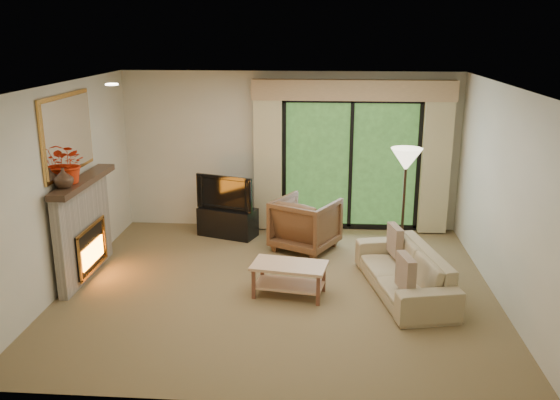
# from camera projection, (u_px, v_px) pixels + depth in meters

# --- Properties ---
(floor) EXTENTS (5.50, 5.50, 0.00)m
(floor) POSITION_uv_depth(u_px,v_px,m) (278.00, 287.00, 7.73)
(floor) COLOR brown
(floor) RESTS_ON ground
(ceiling) EXTENTS (5.50, 5.50, 0.00)m
(ceiling) POSITION_uv_depth(u_px,v_px,m) (278.00, 85.00, 7.00)
(ceiling) COLOR silver
(ceiling) RESTS_ON ground
(wall_back) EXTENTS (5.00, 0.00, 5.00)m
(wall_back) POSITION_uv_depth(u_px,v_px,m) (290.00, 151.00, 9.76)
(wall_back) COLOR beige
(wall_back) RESTS_ON ground
(wall_front) EXTENTS (5.00, 0.00, 5.00)m
(wall_front) POSITION_uv_depth(u_px,v_px,m) (255.00, 270.00, 4.97)
(wall_front) COLOR beige
(wall_front) RESTS_ON ground
(wall_left) EXTENTS (0.00, 5.00, 5.00)m
(wall_left) POSITION_uv_depth(u_px,v_px,m) (64.00, 187.00, 7.56)
(wall_left) COLOR beige
(wall_left) RESTS_ON ground
(wall_right) EXTENTS (0.00, 5.00, 5.00)m
(wall_right) POSITION_uv_depth(u_px,v_px,m) (504.00, 196.00, 7.17)
(wall_right) COLOR beige
(wall_right) RESTS_ON ground
(fireplace) EXTENTS (0.24, 1.70, 1.37)m
(fireplace) POSITION_uv_depth(u_px,v_px,m) (84.00, 228.00, 7.92)
(fireplace) COLOR gray
(fireplace) RESTS_ON floor
(mirror) EXTENTS (0.07, 1.45, 1.02)m
(mirror) POSITION_uv_depth(u_px,v_px,m) (68.00, 134.00, 7.57)
(mirror) COLOR gold
(mirror) RESTS_ON wall_left
(sliding_door) EXTENTS (2.26, 0.10, 2.16)m
(sliding_door) POSITION_uv_depth(u_px,v_px,m) (351.00, 165.00, 9.69)
(sliding_door) COLOR black
(sliding_door) RESTS_ON floor
(curtain_left) EXTENTS (0.45, 0.18, 2.35)m
(curtain_left) POSITION_uv_depth(u_px,v_px,m) (268.00, 159.00, 9.66)
(curtain_left) COLOR tan
(curtain_left) RESTS_ON floor
(curtain_right) EXTENTS (0.45, 0.18, 2.35)m
(curtain_right) POSITION_uv_depth(u_px,v_px,m) (436.00, 162.00, 9.46)
(curtain_right) COLOR tan
(curtain_right) RESTS_ON floor
(cornice) EXTENTS (3.20, 0.24, 0.32)m
(cornice) POSITION_uv_depth(u_px,v_px,m) (353.00, 90.00, 9.27)
(cornice) COLOR tan
(cornice) RESTS_ON wall_back
(media_console) EXTENTS (1.01, 0.69, 0.46)m
(media_console) POSITION_uv_depth(u_px,v_px,m) (228.00, 222.00, 9.60)
(media_console) COLOR black
(media_console) RESTS_ON floor
(tv) EXTENTS (0.96, 0.43, 0.56)m
(tv) POSITION_uv_depth(u_px,v_px,m) (227.00, 192.00, 9.46)
(tv) COLOR black
(tv) RESTS_ON media_console
(armchair) EXTENTS (1.16, 1.17, 0.80)m
(armchair) POSITION_uv_depth(u_px,v_px,m) (306.00, 224.00, 8.97)
(armchair) COLOR brown
(armchair) RESTS_ON floor
(sofa) EXTENTS (1.15, 2.07, 0.57)m
(sofa) POSITION_uv_depth(u_px,v_px,m) (404.00, 271.00, 7.52)
(sofa) COLOR tan
(sofa) RESTS_ON floor
(pillow_near) EXTENTS (0.20, 0.43, 0.42)m
(pillow_near) POSITION_uv_depth(u_px,v_px,m) (406.00, 273.00, 6.93)
(pillow_near) COLOR #503724
(pillow_near) RESTS_ON sofa
(pillow_far) EXTENTS (0.19, 0.41, 0.40)m
(pillow_far) POSITION_uv_depth(u_px,v_px,m) (395.00, 240.00, 8.00)
(pillow_far) COLOR #503724
(pillow_far) RESTS_ON sofa
(coffee_table) EXTENTS (0.99, 0.65, 0.42)m
(coffee_table) POSITION_uv_depth(u_px,v_px,m) (289.00, 279.00, 7.45)
(coffee_table) COLOR tan
(coffee_table) RESTS_ON floor
(floor_lamp) EXTENTS (0.45, 0.45, 1.65)m
(floor_lamp) POSITION_uv_depth(u_px,v_px,m) (403.00, 205.00, 8.44)
(floor_lamp) COLOR #FFEFC6
(floor_lamp) RESTS_ON floor
(vase) EXTENTS (0.29, 0.29, 0.25)m
(vase) POSITION_uv_depth(u_px,v_px,m) (63.00, 178.00, 7.22)
(vase) COLOR #3C291C
(vase) RESTS_ON fireplace
(branches) EXTENTS (0.58, 0.54, 0.51)m
(branches) POSITION_uv_depth(u_px,v_px,m) (70.00, 163.00, 7.39)
(branches) COLOR red
(branches) RESTS_ON fireplace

